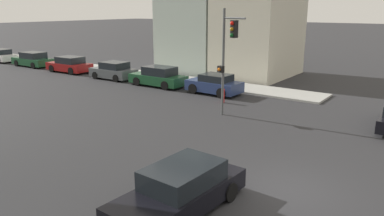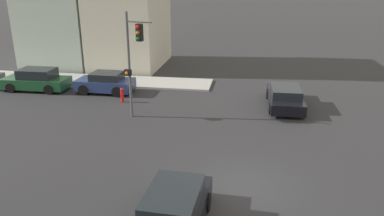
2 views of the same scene
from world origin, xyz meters
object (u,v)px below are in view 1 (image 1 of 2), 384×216
parked_car_2 (114,71)px  parked_car_3 (70,65)px  parked_car_1 (158,77)px  parked_car_4 (33,60)px  traffic_signal (227,49)px  parked_car_0 (214,84)px  fire_hydrant (223,95)px  crossing_car_1 (180,190)px  parked_car_5 (0,56)px

parked_car_2 → parked_car_3: 5.94m
parked_car_1 → parked_car_4: 17.07m
traffic_signal → parked_car_3: size_ratio=1.29×
traffic_signal → parked_car_0: bearing=-129.2°
traffic_signal → parked_car_3: bearing=-90.3°
fire_hydrant → crossing_car_1: bearing=-154.4°
parked_car_2 → parked_car_4: (0.10, 12.05, 0.01)m
parked_car_1 → parked_car_2: parked_car_1 is taller
parked_car_2 → parked_car_0: bearing=179.6°
parked_car_1 → parked_car_4: size_ratio=0.97×
traffic_signal → crossing_car_1: 10.79m
parked_car_2 → parked_car_5: parked_car_2 is taller
parked_car_5 → parked_car_3: bearing=-179.2°
parked_car_3 → crossing_car_1: bearing=147.7°
traffic_signal → parked_car_0: 6.34m
parked_car_2 → parked_car_5: 18.35m
parked_car_3 → fire_hydrant: parked_car_3 is taller
parked_car_1 → parked_car_4: parked_car_1 is taller
parked_car_5 → fire_hydrant: bearing=177.5°
parked_car_0 → parked_car_1: bearing=3.7°
crossing_car_1 → parked_car_0: bearing=-148.7°
crossing_car_1 → parked_car_5: 38.39m
parked_car_0 → parked_car_3: (-0.12, 15.92, 0.02)m
traffic_signal → fire_hydrant: traffic_signal is taller
fire_hydrant → parked_car_1: bearing=76.3°
traffic_signal → parked_car_1: traffic_signal is taller
traffic_signal → parked_car_2: 14.43m
crossing_car_1 → parked_car_2: bearing=-125.4°
parked_car_1 → parked_car_5: size_ratio=0.99×
parked_car_5 → fire_hydrant: parked_car_5 is taller
parked_car_0 → fire_hydrant: parked_car_0 is taller
parked_car_2 → fire_hydrant: (-1.72, -11.78, -0.19)m
crossing_car_1 → parked_car_4: 32.63m
crossing_car_1 → parked_car_4: (13.81, 29.56, 0.04)m
parked_car_1 → parked_car_2: size_ratio=1.13×
parked_car_0 → parked_car_3: 15.92m
traffic_signal → parked_car_1: bearing=-104.1°
fire_hydrant → parked_car_2: bearing=81.7°
parked_car_0 → fire_hydrant: (-1.84, -1.80, -0.19)m
parked_car_0 → parked_car_3: bearing=1.9°
traffic_signal → parked_car_4: size_ratio=1.24×
parked_car_0 → parked_car_1: parked_car_1 is taller
parked_car_3 → parked_car_5: 12.41m
parked_car_2 → traffic_signal: bearing=161.6°
parked_car_0 → crossing_car_1: bearing=120.1°
parked_car_0 → parked_car_1: 4.96m
parked_car_3 → parked_car_4: parked_car_4 is taller
traffic_signal → parked_car_1: 9.88m
parked_car_0 → parked_car_3: size_ratio=0.86×
traffic_signal → parked_car_0: size_ratio=1.51×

